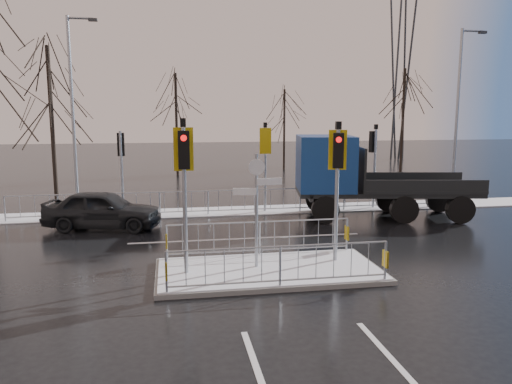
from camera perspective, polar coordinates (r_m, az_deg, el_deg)
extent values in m
plane|color=black|center=(13.63, 1.46, -9.27)|extent=(120.00, 120.00, 0.00)
cube|color=white|center=(21.85, -2.99, -2.19)|extent=(30.00, 2.00, 0.04)
cube|color=silver|center=(9.17, 16.59, -19.20)|extent=(0.12, 4.00, 0.01)
cube|color=silver|center=(17.22, -1.05, -5.33)|extent=(8.00, 0.15, 0.01)
cube|color=slate|center=(13.61, 1.46, -9.03)|extent=(6.00, 3.00, 0.12)
cube|color=white|center=(13.58, 1.46, -8.73)|extent=(5.85, 2.85, 0.03)
cube|color=gold|center=(11.86, -10.22, -8.84)|extent=(0.05, 0.28, 0.42)
cube|color=gold|center=(12.98, 14.58, -7.42)|extent=(0.05, 0.28, 0.42)
cube|color=gold|center=(14.52, -10.19, -5.50)|extent=(0.05, 0.28, 0.42)
cube|color=gold|center=(15.44, 10.35, -4.63)|extent=(0.05, 0.28, 0.42)
cylinder|color=#959CA3|center=(12.88, -8.15, -1.16)|extent=(0.11, 0.11, 3.80)
cube|color=black|center=(12.54, -8.26, 4.78)|extent=(0.28, 0.22, 0.95)
cylinder|color=red|center=(12.41, -8.27, 6.12)|extent=(0.16, 0.04, 0.16)
cube|color=gold|center=(12.79, -8.29, 4.86)|extent=(0.50, 0.03, 1.10)
cube|color=black|center=(12.68, -8.35, 7.86)|extent=(0.14, 0.14, 0.22)
cylinder|color=#959CA3|center=(14.04, 9.19, -0.54)|extent=(0.11, 0.11, 3.70)
cube|color=black|center=(13.71, 9.38, 4.69)|extent=(0.33, 0.28, 0.95)
cylinder|color=red|center=(13.58, 9.45, 5.92)|extent=(0.16, 0.08, 0.16)
cube|color=gold|center=(13.96, 9.31, 4.77)|extent=(0.49, 0.16, 1.10)
cube|color=black|center=(13.85, 9.40, 7.52)|extent=(0.14, 0.14, 0.22)
cylinder|color=#959CA3|center=(13.33, 0.05, -2.25)|extent=(0.09, 0.09, 3.10)
cube|color=silver|center=(13.26, 1.54, 1.19)|extent=(0.70, 0.14, 0.18)
cube|color=silver|center=(13.19, -1.32, 0.05)|extent=(0.62, 0.15, 0.18)
cylinder|color=silver|center=(13.12, 0.08, 2.87)|extent=(0.44, 0.03, 0.44)
cylinder|color=#959CA3|center=(21.21, -15.09, 2.01)|extent=(0.11, 0.11, 3.50)
cube|color=black|center=(21.28, -15.19, 5.27)|extent=(0.28, 0.22, 0.95)
cylinder|color=red|center=(21.38, -15.19, 6.09)|extent=(0.16, 0.04, 0.16)
cylinder|color=#959CA3|center=(21.51, 1.04, 2.55)|extent=(0.11, 0.11, 3.60)
cube|color=black|center=(21.58, 0.96, 5.90)|extent=(0.28, 0.22, 0.95)
cylinder|color=red|center=(21.67, 0.90, 6.71)|extent=(0.16, 0.04, 0.16)
cube|color=gold|center=(21.33, 1.09, 5.86)|extent=(0.50, 0.03, 1.10)
cube|color=black|center=(21.37, 1.05, 7.67)|extent=(0.14, 0.14, 0.22)
cylinder|color=#959CA3|center=(22.99, 13.38, 2.60)|extent=(0.11, 0.11, 3.50)
cube|color=black|center=(23.03, 13.21, 5.61)|extent=(0.33, 0.28, 0.95)
cylinder|color=red|center=(23.10, 13.08, 6.37)|extent=(0.16, 0.08, 0.16)
cube|color=black|center=(22.86, 13.55, 7.26)|extent=(0.14, 0.14, 0.22)
imported|color=black|center=(19.35, -17.12, -1.94)|extent=(4.52, 2.55, 1.45)
cylinder|color=black|center=(19.62, 7.93, -1.99)|extent=(1.14, 0.51, 1.10)
cylinder|color=black|center=(21.87, 7.10, -0.83)|extent=(1.14, 0.51, 1.10)
cylinder|color=black|center=(20.28, 16.56, -1.93)|extent=(1.14, 0.51, 1.10)
cylinder|color=black|center=(22.46, 14.90, -0.81)|extent=(1.14, 0.51, 1.10)
cylinder|color=black|center=(21.01, 22.31, -1.86)|extent=(1.14, 0.51, 1.10)
cylinder|color=black|center=(23.12, 20.16, -0.79)|extent=(1.14, 0.51, 1.10)
cube|color=black|center=(21.16, 14.61, 0.05)|extent=(7.56, 3.73, 0.18)
cube|color=navy|center=(20.52, 7.90, 3.32)|extent=(2.61, 2.97, 2.19)
cube|color=black|center=(20.65, 10.86, 4.51)|extent=(0.42, 2.17, 1.21)
cube|color=#2D3033|center=(20.59, 6.01, -0.04)|extent=(0.56, 2.51, 0.38)
cube|color=black|center=(21.48, 17.74, 0.46)|extent=(5.21, 3.42, 0.13)
cube|color=black|center=(20.77, 11.64, 2.86)|extent=(0.54, 2.61, 1.65)
cylinder|color=black|center=(25.76, -22.28, 7.06)|extent=(0.20, 0.20, 7.36)
cylinder|color=black|center=(34.69, -9.07, 7.59)|extent=(0.19, 0.19, 6.90)
cylinder|color=black|center=(37.69, 3.25, 7.10)|extent=(0.16, 0.16, 5.98)
cylinder|color=black|center=(37.53, 16.42, 7.80)|extent=(0.20, 0.20, 7.36)
cylinder|color=#959CA3|center=(24.88, 21.96, 7.77)|extent=(0.14, 0.14, 8.00)
cylinder|color=#959CA3|center=(25.41, 23.50, 16.53)|extent=(1.00, 0.10, 0.10)
cube|color=#2D3033|center=(25.67, 24.47, 16.27)|extent=(0.35, 0.18, 0.12)
cylinder|color=#959CA3|center=(22.52, -20.19, 8.05)|extent=(0.14, 0.14, 8.20)
cylinder|color=#959CA3|center=(22.76, -19.47, 18.23)|extent=(1.00, 0.10, 0.10)
cube|color=#2D3033|center=(22.68, -18.15, 18.20)|extent=(0.35, 0.18, 0.12)
cylinder|color=#2D3033|center=(48.51, 16.65, 15.49)|extent=(1.18, 1.18, 19.97)
cylinder|color=#2D3033|center=(48.00, 15.31, 15.61)|extent=(1.18, 1.18, 19.97)
cylinder|color=#2D3033|center=(47.44, 17.31, 15.61)|extent=(1.18, 1.18, 19.97)
cylinder|color=#2D3033|center=(46.92, 15.96, 15.75)|extent=(1.18, 1.18, 19.97)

